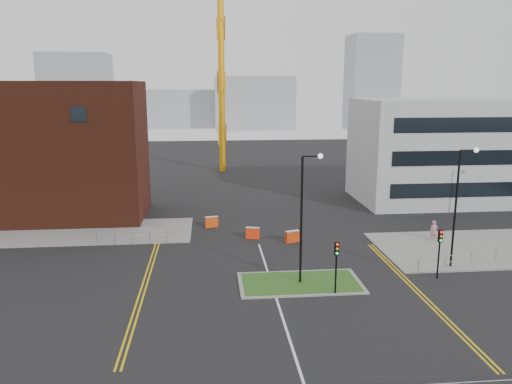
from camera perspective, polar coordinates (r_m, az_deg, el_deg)
ground at (r=28.29m, az=3.96°, el=-16.75°), size 200.00×200.00×0.00m
pavement_left at (r=50.87m, az=-23.39°, el=-4.36°), size 28.00×8.00×0.12m
island_kerb at (r=35.70m, az=5.06°, el=-10.31°), size 8.60×4.60×0.08m
grass_island at (r=35.69m, az=5.06°, el=-10.28°), size 8.00×4.00×0.12m
brick_building at (r=56.07m, az=-25.04°, el=4.06°), size 24.20×10.07×14.24m
office_block at (r=64.42m, az=22.63°, el=4.43°), size 25.00×12.20×12.00m
streetlamp_island at (r=34.05m, az=5.59°, el=-1.91°), size 1.46×0.36×9.18m
streetlamp_right_near at (r=39.89m, az=22.20°, el=-0.67°), size 1.46×0.36×9.18m
traffic_light_island at (r=33.37m, az=9.18°, el=-7.41°), size 0.28×0.33×3.65m
traffic_light_right at (r=37.88m, az=20.26°, el=-5.64°), size 0.28×0.33×3.65m
railing_left at (r=44.84m, az=-13.98°, el=-4.93°), size 6.05×0.05×1.10m
centre_line at (r=30.03m, az=3.32°, el=-14.91°), size 0.15×30.00×0.01m
yellow_left_a at (r=37.32m, az=-12.62°, el=-9.60°), size 0.12×24.00×0.01m
yellow_left_b at (r=37.29m, az=-12.16°, el=-9.60°), size 0.12×24.00×0.01m
yellow_right_a at (r=36.04m, az=17.68°, el=-10.70°), size 0.12×20.00×0.01m
yellow_right_b at (r=36.16m, az=18.12°, el=-10.66°), size 0.12×20.00×0.01m
skyline_a at (r=148.79m, az=-19.73°, el=10.48°), size 18.00×12.00×22.00m
skyline_b at (r=155.15m, az=-0.21°, el=10.11°), size 24.00×12.00×16.00m
skyline_c at (r=157.29m, az=13.05°, el=12.02°), size 14.00×12.00×28.00m
skyline_d at (r=164.62m, az=-6.88°, el=9.45°), size 30.00×12.00×12.00m
pedestrian at (r=47.15m, az=19.66°, el=-4.21°), size 0.71×0.49×1.87m
barrier_left at (r=48.97m, az=-5.11°, el=-3.37°), size 1.31×0.69×1.05m
barrier_mid at (r=44.33m, az=4.16°, el=-5.04°), size 1.30×0.80×1.04m
barrier_right at (r=45.25m, az=-0.37°, el=-4.65°), size 1.29×0.69×1.03m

